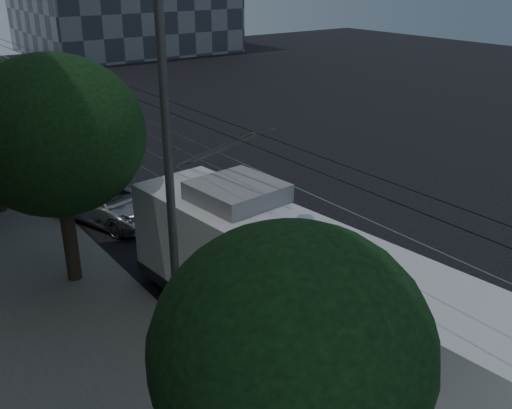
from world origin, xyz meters
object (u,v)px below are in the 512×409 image
Objects in this scene: trolleybus at (303,292)px; streetlamp_near at (183,123)px; car_white_a at (66,153)px; car_white_c at (19,123)px; pickup_silver at (110,204)px; car_white_b at (14,140)px.

streetlamp_near is (-2.48, 1.33, 4.49)m from trolleybus.
car_white_a is at bearing 84.16° from trolleybus.
trolleybus is 26.45m from car_white_c.
streetlamp_near reaches higher than trolleybus.
trolleybus is 2.54× the size of pickup_silver.
pickup_silver is at bearing -111.06° from car_white_a.
car_white_a is (0.20, 18.69, -1.12)m from trolleybus.
pickup_silver reaches higher than car_white_c.
pickup_silver is 7.81m from car_white_a.
trolleybus is at bearing -28.21° from streetlamp_near.
streetlamp_near reaches higher than car_white_b.
streetlamp_near reaches higher than car_white_a.
trolleybus is at bearing -103.09° from car_white_c.
streetlamp_near is (-2.68, -17.36, 5.62)m from car_white_a.
streetlamp_near is at bearing 146.56° from trolleybus.
trolleybus is 3.42× the size of car_white_a.
car_white_b is (-0.65, 11.46, 0.03)m from pickup_silver.
car_white_c is (-0.04, 26.42, -1.10)m from trolleybus.
car_white_c is (1.32, 4.03, -0.06)m from car_white_b.
pickup_silver is 1.25× the size of car_white_c.
car_white_c is (0.67, 15.49, -0.03)m from pickup_silver.
car_white_b is at bearing 86.94° from streetlamp_near.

